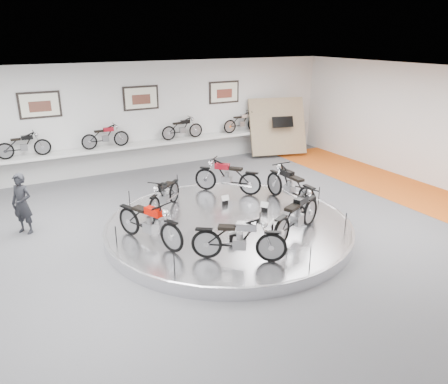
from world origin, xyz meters
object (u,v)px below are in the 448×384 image
bike_a (290,185)px  bike_e (239,239)px  shelf (146,144)px  bike_b (228,176)px  bike_c (164,195)px  display_platform (228,227)px  bike_d (149,222)px  bike_f (297,215)px  visitor (22,204)px

bike_a → bike_e: bike_a is taller
shelf → bike_a: size_ratio=5.86×
bike_b → bike_c: bearing=58.8°
bike_c → shelf: bearing=-146.9°
display_platform → bike_a: bearing=8.3°
shelf → bike_b: 4.55m
display_platform → bike_c: bearing=127.6°
bike_b → bike_d: (-3.27, -2.16, 0.00)m
bike_e → bike_a: bearing=71.5°
shelf → bike_a: 6.47m
shelf → bike_d: (-2.21, -6.58, -0.17)m
shelf → bike_c: (-1.18, -4.88, -0.23)m
bike_f → bike_b: bearing=64.5°
bike_a → bike_b: (-1.14, 1.65, -0.02)m
display_platform → bike_e: (-0.81, -1.89, 0.67)m
bike_c → bike_e: (0.37, -3.42, 0.04)m
shelf → display_platform: bearing=-90.0°
bike_c → bike_b: bearing=148.0°
bike_b → bike_f: size_ratio=0.97×
bike_f → shelf: bearing=72.4°
bike_d → shelf: bearing=138.2°
bike_a → visitor: (-6.89, 2.23, -0.04)m
shelf → visitor: bearing=-140.5°
display_platform → bike_b: size_ratio=3.53×
bike_d → display_platform: bearing=71.4°
bike_c → bike_f: bearing=82.9°
bike_a → visitor: 7.24m
display_platform → bike_f: bike_f is taller
bike_f → bike_e: bearing=166.9°
bike_b → bike_e: size_ratio=1.03×
bike_b → bike_f: (-0.02, -3.48, 0.02)m
display_platform → shelf: 6.46m
bike_c → bike_d: (-1.03, -1.71, 0.06)m
bike_b → bike_c: size_ratio=1.13×
bike_d → bike_f: (3.25, -1.32, 0.02)m
bike_a → bike_d: (-4.41, -0.51, -0.02)m
bike_e → display_platform: bearing=102.0°
visitor → shelf: bearing=84.9°
display_platform → bike_d: size_ratio=3.53×
display_platform → bike_b: bike_b is taller
bike_d → bike_f: bike_f is taller
bike_c → bike_e: bike_e is taller
bike_e → visitor: size_ratio=1.09×
bike_d → bike_e: bearing=16.0°
bike_a → bike_b: 2.01m
visitor → bike_f: bearing=10.2°
bike_c → bike_f: bike_f is taller
bike_d → visitor: (-2.47, 2.73, -0.03)m
display_platform → bike_c: bike_c is taller
bike_a → bike_e: bearing=124.7°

